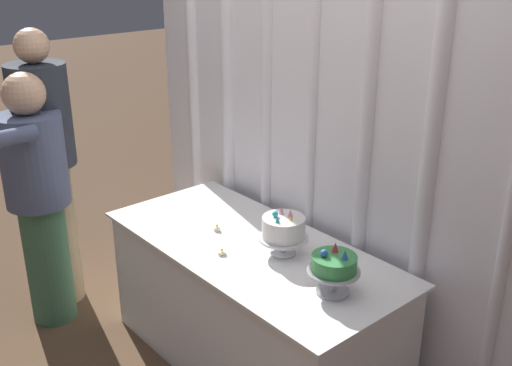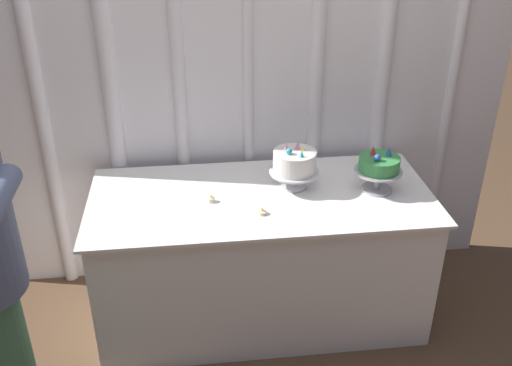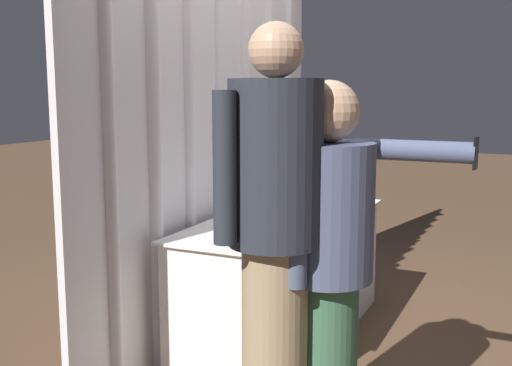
% 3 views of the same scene
% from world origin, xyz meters
% --- Properties ---
extents(draped_curtain, '(2.85, 0.17, 2.76)m').
position_xyz_m(draped_curtain, '(-0.02, 0.55, 1.49)').
color(draped_curtain, white).
rests_on(draped_curtain, ground_plane).
extents(cake_table, '(1.71, 0.78, 0.74)m').
position_xyz_m(cake_table, '(0.00, 0.10, 0.37)').
color(cake_table, white).
rests_on(cake_table, ground_plane).
extents(cake_display_nearleft, '(0.25, 0.25, 0.24)m').
position_xyz_m(cake_display_nearleft, '(0.17, 0.16, 0.88)').
color(cake_display_nearleft, silver).
rests_on(cake_display_nearleft, cake_table).
extents(cake_display_nearright, '(0.24, 0.24, 0.23)m').
position_xyz_m(cake_display_nearright, '(0.58, 0.08, 0.88)').
color(cake_display_nearright, '#B2B2B7').
rests_on(cake_display_nearright, cake_table).
extents(tealight_far_left, '(0.04, 0.04, 0.04)m').
position_xyz_m(tealight_far_left, '(-0.25, 0.07, 0.76)').
color(tealight_far_left, beige).
rests_on(tealight_far_left, cake_table).
extents(tealight_near_left, '(0.04, 0.04, 0.03)m').
position_xyz_m(tealight_near_left, '(-0.02, -0.08, 0.75)').
color(tealight_near_left, beige).
rests_on(tealight_near_left, cake_table).
extents(guest_man_dark_suit, '(0.48, 0.48, 1.76)m').
position_xyz_m(guest_man_dark_suit, '(-1.33, -0.40, 0.96)').
color(guest_man_dark_suit, '#9E8966').
rests_on(guest_man_dark_suit, ground_plane).
extents(guest_man_pink_jacket, '(0.53, 0.74, 1.56)m').
position_xyz_m(guest_man_pink_jacket, '(-1.16, -0.55, 0.85)').
color(guest_man_pink_jacket, '#3D6B4C').
rests_on(guest_man_pink_jacket, ground_plane).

